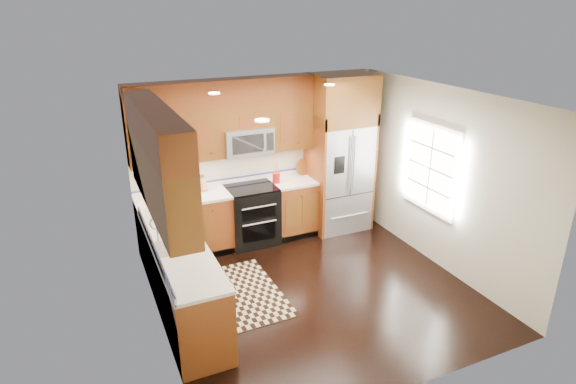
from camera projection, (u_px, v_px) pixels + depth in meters
name	position (u px, v px, depth m)	size (l,w,h in m)	color
ground	(313.00, 289.00, 6.51)	(4.00, 4.00, 0.00)	black
wall_back	(258.00, 158.00, 7.73)	(4.00, 0.02, 2.60)	beige
wall_left	(153.00, 230.00, 5.27)	(0.02, 4.00, 2.60)	beige
wall_right	(441.00, 179.00, 6.80)	(0.02, 4.00, 2.60)	beige
window	(431.00, 168.00, 6.92)	(0.04, 1.10, 1.30)	white
base_cabinets	(205.00, 249.00, 6.64)	(2.85, 3.00, 0.90)	brown
countertop	(210.00, 213.00, 6.62)	(2.86, 3.01, 0.04)	white
upper_cabinets	(199.00, 134.00, 6.25)	(2.85, 3.00, 1.15)	brown
range	(252.00, 215.00, 7.66)	(0.76, 0.67, 0.95)	black
microwave	(247.00, 141.00, 7.33)	(0.76, 0.40, 0.42)	#B2B2B7
refrigerator	(340.00, 154.00, 7.91)	(0.98, 0.75, 2.60)	#B2B2B7
sink_faucet	(175.00, 241.00, 5.68)	(0.54, 0.44, 0.37)	#B2B2B7
rug	(243.00, 293.00, 6.42)	(0.92, 1.54, 0.01)	black
knife_block	(202.00, 184.00, 7.34)	(0.13, 0.15, 0.25)	#B47957
utensil_crock	(276.00, 176.00, 7.64)	(0.14, 0.14, 0.34)	#9D1313
cutting_board	(303.00, 174.00, 8.04)	(0.28, 0.28, 0.02)	brown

